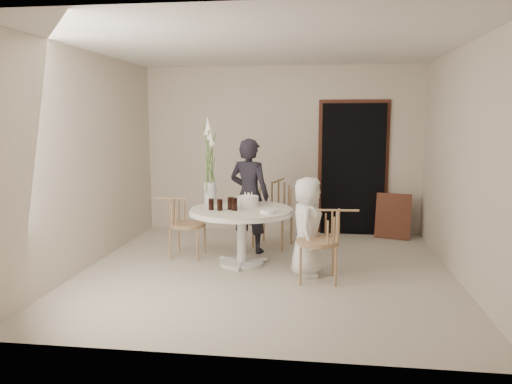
# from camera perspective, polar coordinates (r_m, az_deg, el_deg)

# --- Properties ---
(ground) EXTENTS (4.50, 4.50, 0.00)m
(ground) POSITION_cam_1_polar(r_m,az_deg,el_deg) (6.23, 1.22, -9.02)
(ground) COLOR beige
(ground) RESTS_ON ground
(room_shell) EXTENTS (4.50, 4.50, 4.50)m
(room_shell) POSITION_cam_1_polar(r_m,az_deg,el_deg) (5.95, 1.27, 6.04)
(room_shell) COLOR silver
(room_shell) RESTS_ON ground
(doorway) EXTENTS (1.00, 0.10, 2.10)m
(doorway) POSITION_cam_1_polar(r_m,az_deg,el_deg) (8.15, 11.02, 2.53)
(doorway) COLOR black
(doorway) RESTS_ON ground
(door_trim) EXTENTS (1.12, 0.03, 2.22)m
(door_trim) POSITION_cam_1_polar(r_m,az_deg,el_deg) (8.19, 11.02, 2.98)
(door_trim) COLOR brown
(door_trim) RESTS_ON ground
(table) EXTENTS (1.33, 1.33, 0.73)m
(table) POSITION_cam_1_polar(r_m,az_deg,el_deg) (6.36, -1.65, -2.92)
(table) COLOR silver
(table) RESTS_ON ground
(picture_frame) EXTENTS (0.56, 0.29, 0.71)m
(picture_frame) POSITION_cam_1_polar(r_m,az_deg,el_deg) (8.07, 15.39, -2.68)
(picture_frame) COLOR brown
(picture_frame) RESTS_ON ground
(chair_far) EXTENTS (0.61, 0.65, 0.96)m
(chair_far) POSITION_cam_1_polar(r_m,az_deg,el_deg) (7.40, 2.27, -1.26)
(chair_far) COLOR tan
(chair_far) RESTS_ON ground
(chair_right) EXTENTS (0.53, 0.49, 0.85)m
(chair_right) POSITION_cam_1_polar(r_m,az_deg,el_deg) (5.79, 8.27, -4.80)
(chair_right) COLOR tan
(chair_right) RESTS_ON ground
(chair_left) EXTENTS (0.50, 0.47, 0.81)m
(chair_left) POSITION_cam_1_polar(r_m,az_deg,el_deg) (6.84, -8.76, -2.98)
(chair_left) COLOR tan
(chair_left) RESTS_ON ground
(girl) EXTENTS (0.67, 0.54, 1.60)m
(girl) POSITION_cam_1_polar(r_m,az_deg,el_deg) (6.94, -0.77, -0.42)
(girl) COLOR black
(girl) RESTS_ON ground
(boy) EXTENTS (0.41, 0.60, 1.18)m
(boy) POSITION_cam_1_polar(r_m,az_deg,el_deg) (5.97, 5.87, -3.96)
(boy) COLOR white
(boy) RESTS_ON ground
(birthday_cake) EXTENTS (0.27, 0.27, 0.18)m
(birthday_cake) POSITION_cam_1_polar(r_m,az_deg,el_deg) (6.51, -0.92, -1.04)
(birthday_cake) COLOR white
(birthday_cake) RESTS_ON table
(cola_tumbler_a) EXTENTS (0.08, 0.08, 0.14)m
(cola_tumbler_a) POSITION_cam_1_polar(r_m,az_deg,el_deg) (6.21, -4.14, -1.46)
(cola_tumbler_a) COLOR black
(cola_tumbler_a) RESTS_ON table
(cola_tumbler_b) EXTENTS (0.10, 0.10, 0.16)m
(cola_tumbler_b) POSITION_cam_1_polar(r_m,az_deg,el_deg) (6.20, -2.48, -1.42)
(cola_tumbler_b) COLOR black
(cola_tumbler_b) RESTS_ON table
(cola_tumbler_c) EXTENTS (0.07, 0.07, 0.14)m
(cola_tumbler_c) POSITION_cam_1_polar(r_m,az_deg,el_deg) (6.27, -5.14, -1.40)
(cola_tumbler_c) COLOR black
(cola_tumbler_c) RESTS_ON table
(cola_tumbler_d) EXTENTS (0.07, 0.07, 0.16)m
(cola_tumbler_d) POSITION_cam_1_polar(r_m,az_deg,el_deg) (6.27, -2.95, -1.30)
(cola_tumbler_d) COLOR black
(cola_tumbler_d) RESTS_ON table
(plate_stack) EXTENTS (0.22, 0.22, 0.05)m
(plate_stack) POSITION_cam_1_polar(r_m,az_deg,el_deg) (6.04, 1.34, -2.21)
(plate_stack) COLOR white
(plate_stack) RESTS_ON table
(flower_vase) EXTENTS (0.16, 0.16, 1.17)m
(flower_vase) POSITION_cam_1_polar(r_m,az_deg,el_deg) (6.64, -5.29, 2.75)
(flower_vase) COLOR silver
(flower_vase) RESTS_ON table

